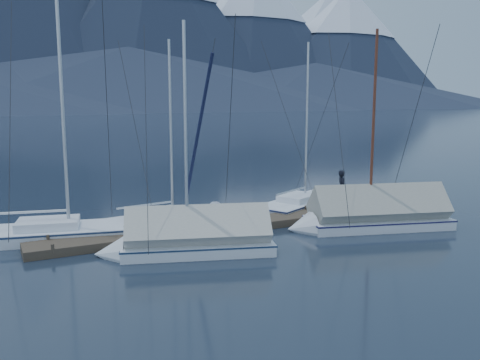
% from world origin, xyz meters
% --- Properties ---
extents(ground, '(1000.00, 1000.00, 0.00)m').
position_xyz_m(ground, '(0.00, 0.00, 0.00)').
color(ground, black).
rests_on(ground, ground).
extents(dock, '(18.00, 1.50, 0.54)m').
position_xyz_m(dock, '(0.00, 2.00, 0.11)').
color(dock, '#382D23').
rests_on(dock, ground).
extents(mooring_posts, '(15.12, 1.52, 0.35)m').
position_xyz_m(mooring_posts, '(-0.50, 2.00, 0.35)').
color(mooring_posts, '#382D23').
rests_on(mooring_posts, ground).
extents(sailboat_open_left, '(8.38, 4.12, 10.68)m').
position_xyz_m(sailboat_open_left, '(-6.50, 3.61, 0.19)').
color(sailboat_open_left, silver).
rests_on(sailboat_open_left, ground).
extents(sailboat_open_mid, '(7.14, 3.15, 9.16)m').
position_xyz_m(sailboat_open_mid, '(-1.87, 4.36, 0.16)').
color(sailboat_open_mid, silver).
rests_on(sailboat_open_mid, ground).
extents(sailboat_open_right, '(7.32, 4.90, 9.46)m').
position_xyz_m(sailboat_open_right, '(5.68, 4.77, 0.17)').
color(sailboat_open_right, white).
rests_on(sailboat_open_right, ground).
extents(sailboat_covered_near, '(7.73, 4.24, 9.62)m').
position_xyz_m(sailboat_covered_near, '(5.07, -0.50, 0.48)').
color(sailboat_covered_near, silver).
rests_on(sailboat_covered_near, ground).
extents(sailboat_covered_far, '(6.91, 3.94, 9.30)m').
position_xyz_m(sailboat_covered_far, '(-3.55, -0.34, 0.45)').
color(sailboat_covered_far, silver).
rests_on(sailboat_covered_far, ground).
extents(person, '(0.67, 0.81, 1.89)m').
position_xyz_m(person, '(5.88, 2.30, 1.28)').
color(person, black).
rests_on(person, dock).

